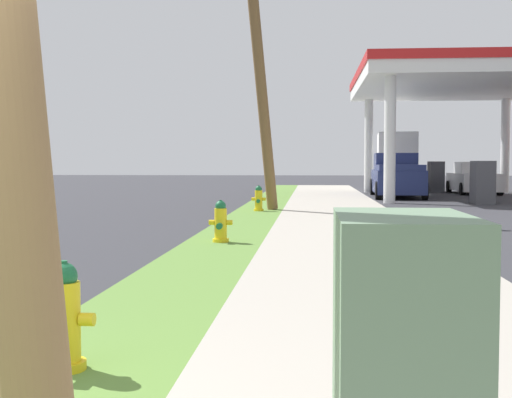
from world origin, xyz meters
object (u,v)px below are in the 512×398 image
utility_pole_midground (260,71)px  car_white_by_near_pump (474,179)px  fire_hydrant_second (221,224)px  fire_hydrant_third (259,200)px  truck_silver_at_forecourt (396,164)px  truck_navy_on_apron (397,177)px  fire_hydrant_nearest (64,323)px

utility_pole_midground → car_white_by_near_pump: 17.44m
fire_hydrant_second → car_white_by_near_pump: (9.57, 22.05, 0.28)m
fire_hydrant_third → car_white_by_near_pump: (9.51, 14.32, 0.28)m
truck_silver_at_forecourt → truck_navy_on_apron: 6.86m
fire_hydrant_nearest → utility_pole_midground: (0.14, 15.20, 3.76)m
car_white_by_near_pump → fire_hydrant_nearest: bearing=-108.1°
utility_pole_midground → truck_navy_on_apron: 12.33m
fire_hydrant_third → truck_silver_at_forecourt: bearing=70.8°
fire_hydrant_nearest → fire_hydrant_third: bearing=89.5°
car_white_by_near_pump → truck_silver_at_forecourt: (-3.40, 3.21, 0.77)m
utility_pole_midground → truck_navy_on_apron: (5.30, 10.63, -3.29)m
truck_navy_on_apron → utility_pole_midground: bearing=-116.5°
fire_hydrant_third → fire_hydrant_second: bearing=-90.5°
fire_hydrant_second → fire_hydrant_third: size_ratio=1.00×
truck_silver_at_forecourt → fire_hydrant_second: bearing=-103.7°
fire_hydrant_third → car_white_by_near_pump: car_white_by_near_pump is taller
fire_hydrant_nearest → fire_hydrant_second: size_ratio=1.00×
car_white_by_near_pump → truck_navy_on_apron: size_ratio=0.83×
fire_hydrant_nearest → utility_pole_midground: 15.66m
fire_hydrant_second → utility_pole_midground: (0.08, 7.84, 3.76)m
utility_pole_midground → truck_silver_at_forecourt: 18.65m
car_white_by_near_pump → utility_pole_midground: bearing=-123.7°
fire_hydrant_nearest → fire_hydrant_second: (0.06, 7.37, 0.00)m
truck_navy_on_apron → fire_hydrant_second: bearing=-106.3°
fire_hydrant_nearest → truck_silver_at_forecourt: 33.23m
fire_hydrant_nearest → truck_navy_on_apron: (5.45, 25.84, 0.47)m
utility_pole_midground → car_white_by_near_pump: (9.49, 14.21, -3.48)m
utility_pole_midground → fire_hydrant_nearest: bearing=-90.5°
fire_hydrant_second → truck_silver_at_forecourt: bearing=76.3°
fire_hydrant_second → car_white_by_near_pump: 24.03m
fire_hydrant_third → car_white_by_near_pump: 17.19m
fire_hydrant_third → utility_pole_midground: bearing=79.6°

